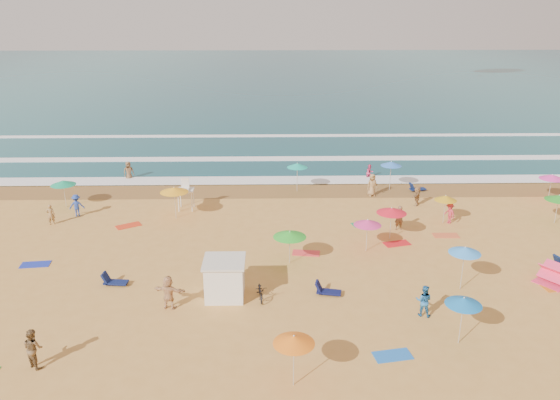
{
  "coord_description": "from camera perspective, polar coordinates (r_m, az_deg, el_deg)",
  "views": [
    {
      "loc": [
        -2.22,
        -30.76,
        14.85
      ],
      "look_at": [
        -1.52,
        6.0,
        1.5
      ],
      "focal_mm": 35.0,
      "sensor_mm": 36.0,
      "label": 1
    }
  ],
  "objects": [
    {
      "name": "beachgoers",
      "position": [
        37.28,
        2.51,
        -2.2
      ],
      "size": [
        54.8,
        27.64,
        2.12
      ],
      "color": "brown",
      "rests_on": "ground"
    },
    {
      "name": "ocean",
      "position": [
        115.74,
        0.01,
        12.58
      ],
      "size": [
        220.0,
        140.0,
        0.18
      ],
      "primitive_type": "cube",
      "color": "#0C4756",
      "rests_on": "ground"
    },
    {
      "name": "towels",
      "position": [
        32.63,
        -2.78,
        -7.11
      ],
      "size": [
        41.51,
        17.48,
        0.03
      ],
      "color": "red",
      "rests_on": "ground"
    },
    {
      "name": "wet_sand",
      "position": [
        45.79,
        1.74,
        1.03
      ],
      "size": [
        220.0,
        220.0,
        0.0
      ],
      "primitive_type": "plane",
      "color": "olive",
      "rests_on": "ground"
    },
    {
      "name": "lifeguard_stand",
      "position": [
        41.85,
        -9.8,
        0.4
      ],
      "size": [
        1.2,
        1.2,
        2.1
      ],
      "primitive_type": null,
      "color": "white",
      "rests_on": "ground"
    },
    {
      "name": "surf_foam",
      "position": [
        54.17,
        1.3,
        4.15
      ],
      "size": [
        200.0,
        18.7,
        0.05
      ],
      "color": "white",
      "rests_on": "ground"
    },
    {
      "name": "beach_umbrellas",
      "position": [
        34.46,
        4.06,
        -1.84
      ],
      "size": [
        58.25,
        26.93,
        0.8
      ],
      "color": "red",
      "rests_on": "ground"
    },
    {
      "name": "bicycle",
      "position": [
        29.32,
        -2.05,
        -9.5
      ],
      "size": [
        0.76,
        1.72,
        0.87
      ],
      "primitive_type": "imported",
      "rotation": [
        0.0,
        0.0,
        0.11
      ],
      "color": "black",
      "rests_on": "ground"
    },
    {
      "name": "cabana",
      "position": [
        29.41,
        -5.8,
        -8.25
      ],
      "size": [
        2.0,
        2.0,
        2.0
      ],
      "primitive_type": "cube",
      "color": "white",
      "rests_on": "ground"
    },
    {
      "name": "loungers",
      "position": [
        32.33,
        11.49,
        -7.49
      ],
      "size": [
        45.44,
        28.56,
        0.34
      ],
      "color": "#0F174B",
      "rests_on": "ground"
    },
    {
      "name": "cabana_roof",
      "position": [
        28.92,
        -5.87,
        -6.4
      ],
      "size": [
        2.2,
        2.2,
        0.12
      ],
      "primitive_type": "cube",
      "color": "silver",
      "rests_on": "cabana"
    },
    {
      "name": "ground",
      "position": [
        34.23,
        2.74,
        -5.78
      ],
      "size": [
        220.0,
        220.0,
        0.0
      ],
      "primitive_type": "plane",
      "color": "gold",
      "rests_on": "ground"
    }
  ]
}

